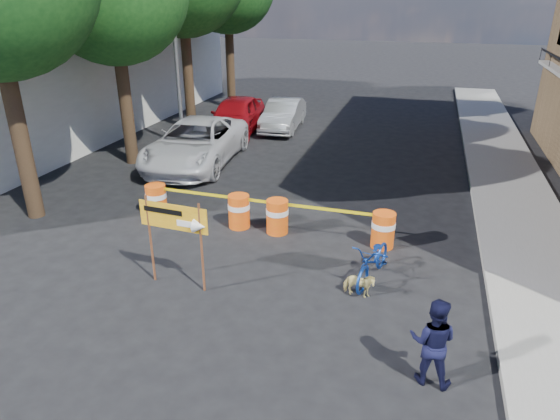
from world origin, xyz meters
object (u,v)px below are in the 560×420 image
Objects in this scene: suv_white at (196,143)px; barrel_far_right at (383,229)px; detour_sign at (183,225)px; sedan_red at (236,116)px; bicycle at (375,243)px; barrel_mid_right at (277,216)px; sedan_silver at (283,115)px; pedestrian at (433,342)px; barrel_far_left at (156,199)px; barrel_mid_left at (239,211)px; dog at (359,285)px.

barrel_far_right is at bearing -37.86° from suv_white.
detour_sign is 0.42× the size of sedan_red.
barrel_mid_right is at bearing 160.68° from bicycle.
suv_white reaches higher than sedan_silver.
barrel_mid_right is 6.40m from suv_white.
bicycle is at bearing -61.23° from sedan_red.
bicycle is (-1.22, 2.83, 0.15)m from pedestrian.
barrel_far_left is 6.25m from barrel_far_right.
barrel_mid_left is at bearing -1.79° from barrel_far_left.
pedestrian is 15.98m from sedan_red.
barrel_mid_right and barrel_far_right have the same top height.
sedan_silver is at bearing -59.09° from pedestrian.
barrel_mid_left is 0.19× the size of sedan_red.
detour_sign is at bearing -109.32° from barrel_mid_right.
barrel_mid_right is 3.17m from bicycle.
sedan_red is 2.22m from sedan_silver.
detour_sign is at bearing -141.27° from barrel_far_right.
barrel_far_left is 10.26m from sedan_silver.
sedan_silver is at bearing 69.32° from suv_white.
sedan_silver is (1.64, 5.73, -0.12)m from suv_white.
barrel_far_left reaches higher than dog.
sedan_silver reaches higher than barrel_far_left.
dog is at bearing -63.68° from sedan_red.
barrel_far_right is at bearing -0.76° from barrel_mid_right.
dog is 0.16× the size of sedan_silver.
detour_sign is 1.31× the size of pedestrian.
detour_sign is 5.20m from pedestrian.
barrel_far_right is 0.22× the size of sedan_silver.
barrel_mid_left is 9.68m from sedan_red.
barrel_mid_right reaches higher than dog.
barrel_far_right is (6.24, -0.15, 0.00)m from barrel_far_left.
barrel_far_right is (3.77, -0.07, 0.00)m from barrel_mid_left.
barrel_mid_left is 10.45m from sedan_silver.
barrel_far_right is at bearing -56.52° from sedan_red.
barrel_far_left is 0.59× the size of pedestrian.
barrel_far_right is 1.70m from bicycle.
bicycle is at bearing -46.36° from suv_white.
barrel_mid_left is 0.49× the size of bicycle.
barrel_far_left is 0.22× the size of sedan_silver.
barrel_mid_right is at bearing -1.87° from barrel_far_left.
barrel_far_left is at bearing -88.60° from sedan_red.
barrel_mid_right is 0.19× the size of sedan_red.
bicycle is (3.73, 1.38, -0.54)m from detour_sign.
dog is at bearing -95.85° from barrel_far_right.
barrel_far_left is at bearing 131.95° from detour_sign.
suv_white is (-8.30, 9.12, 0.03)m from pedestrian.
detour_sign is at bearing -79.09° from sedan_red.
barrel_far_left is 2.48m from barrel_mid_left.
barrel_mid_right is at bearing 74.76° from detour_sign.
barrel_mid_left is 5.69m from suv_white.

